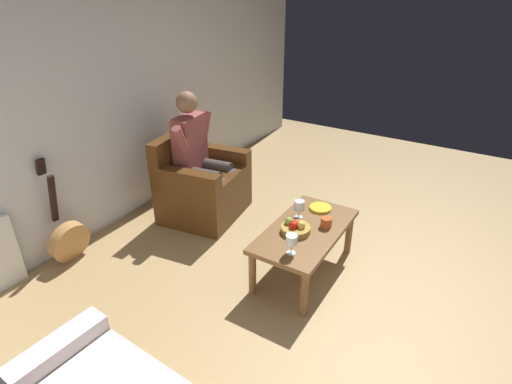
{
  "coord_description": "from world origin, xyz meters",
  "views": [
    {
      "loc": [
        2.83,
        0.57,
        2.25
      ],
      "look_at": [
        0.06,
        -1.14,
        0.56
      ],
      "focal_mm": 28.85,
      "sensor_mm": 36.0,
      "label": 1
    }
  ],
  "objects_px": {
    "wine_glass_far": "(299,206)",
    "fruit_bowl": "(296,228)",
    "coffee_table": "(305,235)",
    "decorative_dish": "(320,208)",
    "armchair": "(202,186)",
    "wine_glass_near": "(292,241)",
    "guitar": "(68,238)",
    "person_seated": "(199,152)",
    "candle_jar": "(326,222)"
  },
  "relations": [
    {
      "from": "wine_glass_far",
      "to": "fruit_bowl",
      "type": "bearing_deg",
      "value": 19.57
    },
    {
      "from": "coffee_table",
      "to": "fruit_bowl",
      "type": "xyz_separation_m",
      "value": [
        0.09,
        -0.05,
        0.1
      ]
    },
    {
      "from": "coffee_table",
      "to": "decorative_dish",
      "type": "relative_size",
      "value": 5.39
    },
    {
      "from": "armchair",
      "to": "wine_glass_far",
      "type": "xyz_separation_m",
      "value": [
        0.21,
        1.23,
        0.22
      ]
    },
    {
      "from": "armchair",
      "to": "wine_glass_near",
      "type": "distance_m",
      "value": 1.59
    },
    {
      "from": "coffee_table",
      "to": "wine_glass_far",
      "type": "bearing_deg",
      "value": -134.9
    },
    {
      "from": "decorative_dish",
      "to": "wine_glass_far",
      "type": "bearing_deg",
      "value": -23.38
    },
    {
      "from": "armchair",
      "to": "fruit_bowl",
      "type": "xyz_separation_m",
      "value": [
        0.43,
        1.31,
        0.15
      ]
    },
    {
      "from": "guitar",
      "to": "decorative_dish",
      "type": "distance_m",
      "value": 2.25
    },
    {
      "from": "coffee_table",
      "to": "guitar",
      "type": "bearing_deg",
      "value": -63.38
    },
    {
      "from": "person_seated",
      "to": "candle_jar",
      "type": "bearing_deg",
      "value": 73.17
    },
    {
      "from": "wine_glass_far",
      "to": "decorative_dish",
      "type": "height_order",
      "value": "wine_glass_far"
    },
    {
      "from": "person_seated",
      "to": "coffee_table",
      "type": "distance_m",
      "value": 1.44
    },
    {
      "from": "armchair",
      "to": "wine_glass_near",
      "type": "relative_size",
      "value": 5.77
    },
    {
      "from": "guitar",
      "to": "candle_jar",
      "type": "xyz_separation_m",
      "value": [
        -1.05,
        1.99,
        0.26
      ]
    },
    {
      "from": "wine_glass_far",
      "to": "armchair",
      "type": "bearing_deg",
      "value": -99.75
    },
    {
      "from": "armchair",
      "to": "guitar",
      "type": "relative_size",
      "value": 0.96
    },
    {
      "from": "candle_jar",
      "to": "fruit_bowl",
      "type": "bearing_deg",
      "value": -41.28
    },
    {
      "from": "armchair",
      "to": "person_seated",
      "type": "relative_size",
      "value": 0.7
    },
    {
      "from": "armchair",
      "to": "guitar",
      "type": "distance_m",
      "value": 1.37
    },
    {
      "from": "coffee_table",
      "to": "wine_glass_far",
      "type": "height_order",
      "value": "wine_glass_far"
    },
    {
      "from": "wine_glass_far",
      "to": "candle_jar",
      "type": "bearing_deg",
      "value": 87.77
    },
    {
      "from": "coffee_table",
      "to": "person_seated",
      "type": "bearing_deg",
      "value": -104.01
    },
    {
      "from": "wine_glass_near",
      "to": "person_seated",
      "type": "bearing_deg",
      "value": -116.57
    },
    {
      "from": "wine_glass_near",
      "to": "candle_jar",
      "type": "xyz_separation_m",
      "value": [
        -0.48,
        0.07,
        -0.07
      ]
    },
    {
      "from": "armchair",
      "to": "fruit_bowl",
      "type": "height_order",
      "value": "armchair"
    },
    {
      "from": "coffee_table",
      "to": "guitar",
      "type": "height_order",
      "value": "guitar"
    },
    {
      "from": "guitar",
      "to": "fruit_bowl",
      "type": "relative_size",
      "value": 3.99
    },
    {
      "from": "armchair",
      "to": "candle_jar",
      "type": "xyz_separation_m",
      "value": [
        0.22,
        1.49,
        0.15
      ]
    },
    {
      "from": "guitar",
      "to": "wine_glass_far",
      "type": "distance_m",
      "value": 2.05
    },
    {
      "from": "person_seated",
      "to": "candle_jar",
      "type": "distance_m",
      "value": 1.52
    },
    {
      "from": "armchair",
      "to": "coffee_table",
      "type": "xyz_separation_m",
      "value": [
        0.34,
        1.36,
        0.05
      ]
    },
    {
      "from": "armchair",
      "to": "candle_jar",
      "type": "relative_size",
      "value": 9.89
    },
    {
      "from": "wine_glass_near",
      "to": "coffee_table",
      "type": "bearing_deg",
      "value": -171.68
    },
    {
      "from": "armchair",
      "to": "fruit_bowl",
      "type": "distance_m",
      "value": 1.38
    },
    {
      "from": "guitar",
      "to": "wine_glass_near",
      "type": "bearing_deg",
      "value": 106.43
    },
    {
      "from": "armchair",
      "to": "wine_glass_near",
      "type": "height_order",
      "value": "armchair"
    },
    {
      "from": "armchair",
      "to": "coffee_table",
      "type": "distance_m",
      "value": 1.4
    },
    {
      "from": "decorative_dish",
      "to": "wine_glass_near",
      "type": "bearing_deg",
      "value": 6.36
    },
    {
      "from": "wine_glass_near",
      "to": "candle_jar",
      "type": "bearing_deg",
      "value": 171.27
    },
    {
      "from": "person_seated",
      "to": "fruit_bowl",
      "type": "distance_m",
      "value": 1.39
    },
    {
      "from": "guitar",
      "to": "fruit_bowl",
      "type": "distance_m",
      "value": 2.01
    },
    {
      "from": "guitar",
      "to": "candle_jar",
      "type": "distance_m",
      "value": 2.26
    },
    {
      "from": "candle_jar",
      "to": "decorative_dish",
      "type": "bearing_deg",
      "value": -147.3
    },
    {
      "from": "armchair",
      "to": "coffee_table",
      "type": "bearing_deg",
      "value": 67.66
    },
    {
      "from": "decorative_dish",
      "to": "fruit_bowl",
      "type": "bearing_deg",
      "value": -3.09
    },
    {
      "from": "fruit_bowl",
      "to": "person_seated",
      "type": "bearing_deg",
      "value": -108.06
    },
    {
      "from": "armchair",
      "to": "guitar",
      "type": "xyz_separation_m",
      "value": [
        1.27,
        -0.5,
        -0.11
      ]
    },
    {
      "from": "coffee_table",
      "to": "candle_jar",
      "type": "bearing_deg",
      "value": 132.43
    },
    {
      "from": "person_seated",
      "to": "fruit_bowl",
      "type": "xyz_separation_m",
      "value": [
        0.43,
        1.31,
        -0.23
      ]
    }
  ]
}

